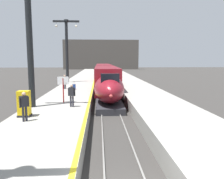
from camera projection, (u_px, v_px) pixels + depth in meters
platform_left at (77, 89)px, 31.08m from camera, size 4.80×110.00×1.05m
platform_right at (134, 88)px, 31.54m from camera, size 4.80×110.00×1.05m
platform_left_safety_stripe at (93, 85)px, 31.14m from camera, size 0.20×107.80×0.01m
rail_main_left at (100, 89)px, 34.05m from camera, size 0.08×110.00×0.12m
rail_main_right at (110, 89)px, 34.13m from camera, size 0.08×110.00×0.12m
highspeed_train_main at (105, 76)px, 36.01m from camera, size 2.92×38.09×3.60m
station_column_mid at (29, 30)px, 15.91m from camera, size 4.00×0.68×9.33m
station_column_far at (67, 45)px, 34.36m from camera, size 4.00×0.68×9.54m
passenger_near_edge at (65, 81)px, 26.74m from camera, size 0.57×0.25×1.69m
passenger_mid_platform at (24, 104)px, 12.59m from camera, size 0.45×0.41×1.69m
passenger_far_waiting at (72, 94)px, 16.49m from camera, size 0.56×0.30×1.69m
rolling_suitcase at (74, 87)px, 26.46m from camera, size 0.40×0.22×0.98m
ticket_machine_yellow at (24, 105)px, 13.71m from camera, size 0.76×0.62×1.60m
departure_info_board at (63, 84)px, 18.20m from camera, size 0.90×0.10×2.12m
terminus_back_wall at (101, 55)px, 106.90m from camera, size 36.00×2.00×14.00m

